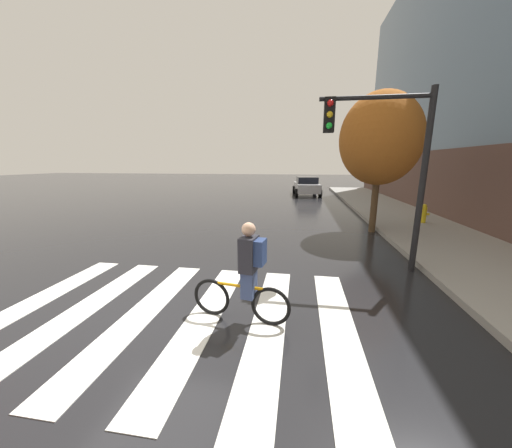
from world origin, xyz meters
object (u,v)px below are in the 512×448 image
at_px(street_tree_near, 380,139).
at_px(traffic_light_near, 387,150).
at_px(cyclist, 247,274).
at_px(sedan_mid, 307,186).
at_px(fire_hydrant, 424,214).

bearing_deg(street_tree_near, traffic_light_near, -102.12).
xyz_separation_m(cyclist, traffic_light_near, (2.74, 2.78, 2.02)).
xyz_separation_m(sedan_mid, street_tree_near, (2.23, -12.03, 2.64)).
bearing_deg(traffic_light_near, fire_hydrant, 59.02).
height_order(sedan_mid, fire_hydrant, sedan_mid).
height_order(traffic_light_near, street_tree_near, street_tree_near).
bearing_deg(cyclist, sedan_mid, 85.89).
xyz_separation_m(cyclist, street_tree_near, (3.58, 6.73, 2.57)).
xyz_separation_m(sedan_mid, cyclist, (-1.35, -18.76, 0.08)).
bearing_deg(sedan_mid, fire_hydrant, -66.84).
bearing_deg(sedan_mid, cyclist, -94.11).
relative_size(traffic_light_near, fire_hydrant, 5.38).
xyz_separation_m(traffic_light_near, street_tree_near, (0.85, 3.95, 0.55)).
bearing_deg(cyclist, traffic_light_near, 45.43).
xyz_separation_m(sedan_mid, fire_hydrant, (4.57, -10.68, -0.24)).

